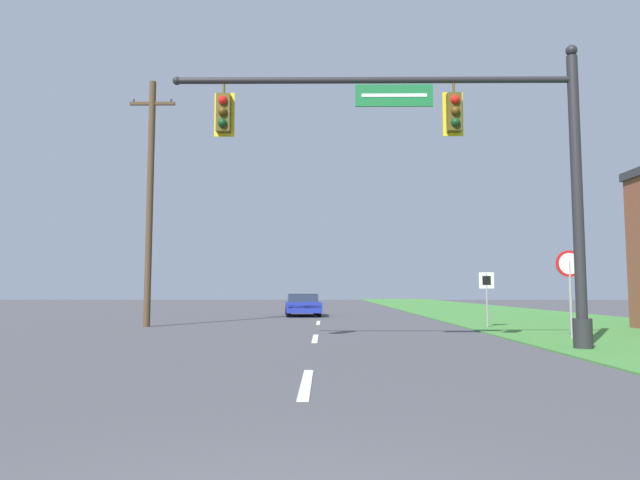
# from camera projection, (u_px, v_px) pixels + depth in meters

# --- Properties ---
(grass_verge_right) EXTENTS (10.00, 110.00, 0.04)m
(grass_verge_right) POSITION_uv_depth(u_px,v_px,m) (504.00, 314.00, 32.43)
(grass_verge_right) COLOR #428438
(grass_verge_right) RESTS_ON ground
(road_center_line) EXTENTS (0.16, 34.80, 0.01)m
(road_center_line) POSITION_uv_depth(u_px,v_px,m) (318.00, 323.00, 24.55)
(road_center_line) COLOR silver
(road_center_line) RESTS_ON ground
(signal_mast) EXTENTS (10.11, 0.47, 7.43)m
(signal_mast) POSITION_uv_depth(u_px,v_px,m) (472.00, 161.00, 13.88)
(signal_mast) COLOR #232326
(signal_mast) RESTS_ON grass_verge_right
(car_ahead) EXTENTS (2.18, 4.47, 1.19)m
(car_ahead) POSITION_uv_depth(u_px,v_px,m) (303.00, 305.00, 31.22)
(car_ahead) COLOR black
(car_ahead) RESTS_ON ground
(stop_sign) EXTENTS (0.76, 0.07, 2.50)m
(stop_sign) POSITION_uv_depth(u_px,v_px,m) (570.00, 274.00, 16.23)
(stop_sign) COLOR gray
(stop_sign) RESTS_ON grass_verge_right
(route_sign_post) EXTENTS (0.55, 0.06, 2.03)m
(route_sign_post) POSITION_uv_depth(u_px,v_px,m) (487.00, 287.00, 21.23)
(route_sign_post) COLOR gray
(route_sign_post) RESTS_ON grass_verge_right
(utility_pole_near) EXTENTS (1.80, 0.26, 9.72)m
(utility_pole_near) POSITION_uv_depth(u_px,v_px,m) (150.00, 198.00, 22.37)
(utility_pole_near) COLOR #4C3823
(utility_pole_near) RESTS_ON ground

